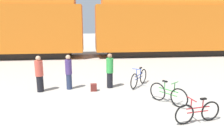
% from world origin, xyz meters
% --- Properties ---
extents(ground_plane, '(80.00, 80.00, 0.00)m').
position_xyz_m(ground_plane, '(0.00, 0.00, 0.00)').
color(ground_plane, '#A8A399').
extents(freight_train, '(57.45, 2.99, 5.72)m').
position_xyz_m(freight_train, '(0.00, 11.93, 3.02)').
color(freight_train, black).
rests_on(freight_train, ground_plane).
extents(rail_near, '(69.45, 0.07, 0.01)m').
position_xyz_m(rail_near, '(0.00, 11.22, 0.01)').
color(rail_near, '#4C4238').
rests_on(rail_near, ground_plane).
extents(rail_far, '(69.45, 0.07, 0.01)m').
position_xyz_m(rail_far, '(0.00, 12.65, 0.01)').
color(rail_far, '#4C4238').
rests_on(rail_far, ground_plane).
extents(bicycle_green, '(1.05, 1.42, 0.93)m').
position_xyz_m(bicycle_green, '(2.96, 0.88, 0.39)').
color(bicycle_green, black).
rests_on(bicycle_green, ground_plane).
extents(bicycle_maroon, '(1.62, 0.46, 0.84)m').
position_xyz_m(bicycle_maroon, '(3.34, -0.76, 0.36)').
color(bicycle_maroon, black).
rests_on(bicycle_maroon, ground_plane).
extents(bicycle_blue, '(1.14, 1.47, 0.92)m').
position_xyz_m(bicycle_blue, '(2.35, 3.25, 0.39)').
color(bicycle_blue, black).
rests_on(bicycle_blue, ground_plane).
extents(person_in_purple, '(0.31, 0.31, 1.63)m').
position_xyz_m(person_in_purple, '(-1.02, 3.12, 0.83)').
color(person_in_purple, '#283351').
rests_on(person_in_purple, ground_plane).
extents(person_in_red, '(0.36, 0.36, 1.65)m').
position_xyz_m(person_in_red, '(-2.31, 2.90, 0.82)').
color(person_in_red, black).
rests_on(person_in_red, ground_plane).
extents(person_in_green, '(0.33, 0.33, 1.66)m').
position_xyz_m(person_in_green, '(0.90, 3.13, 0.83)').
color(person_in_green, black).
rests_on(person_in_green, ground_plane).
extents(backpack, '(0.28, 0.20, 0.34)m').
position_xyz_m(backpack, '(0.11, 2.70, 0.17)').
color(backpack, maroon).
rests_on(backpack, ground_plane).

